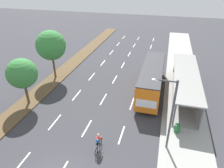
{
  "coord_description": "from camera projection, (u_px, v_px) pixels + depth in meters",
  "views": [
    {
      "loc": [
        6.46,
        -7.56,
        13.32
      ],
      "look_at": [
        0.57,
        13.8,
        1.2
      ],
      "focal_mm": 32.45,
      "sensor_mm": 36.0,
      "label": 1
    }
  ],
  "objects": [
    {
      "name": "median_strip",
      "position": [
        70.0,
        66.0,
        33.11
      ],
      "size": [
        2.6,
        52.0,
        0.12
      ],
      "primitive_type": "cube",
      "color": "brown",
      "rests_on": "ground"
    },
    {
      "name": "sidewalk_right",
      "position": [
        182.0,
        79.0,
        29.01
      ],
      "size": [
        4.5,
        52.0,
        0.15
      ],
      "primitive_type": "cube",
      "color": "#9E9E99",
      "rests_on": "ground"
    },
    {
      "name": "lane_divider_left",
      "position": [
        92.0,
        76.0,
        29.77
      ],
      "size": [
        0.14,
        45.66,
        0.01
      ],
      "color": "white",
      "rests_on": "ground"
    },
    {
      "name": "lane_divider_center",
      "position": [
        115.0,
        79.0,
        28.95
      ],
      "size": [
        0.14,
        45.66,
        0.01
      ],
      "color": "white",
      "rests_on": "ground"
    },
    {
      "name": "lane_divider_right",
      "position": [
        139.0,
        82.0,
        28.13
      ],
      "size": [
        0.14,
        45.66,
        0.01
      ],
      "color": "white",
      "rests_on": "ground"
    },
    {
      "name": "bus_shelter",
      "position": [
        188.0,
        83.0,
        24.16
      ],
      "size": [
        2.9,
        13.59,
        2.86
      ],
      "color": "gray",
      "rests_on": "sidewalk_right"
    },
    {
      "name": "bus",
      "position": [
        152.0,
        76.0,
        25.17
      ],
      "size": [
        2.54,
        11.29,
        3.37
      ],
      "color": "orange",
      "rests_on": "ground"
    },
    {
      "name": "cyclist",
      "position": [
        98.0,
        143.0,
        17.01
      ],
      "size": [
        0.46,
        1.82,
        1.71
      ],
      "color": "black",
      "rests_on": "ground"
    },
    {
      "name": "median_tree_second",
      "position": [
        22.0,
        74.0,
        21.72
      ],
      "size": [
        3.28,
        3.28,
        5.42
      ],
      "color": "brown",
      "rests_on": "median_strip"
    },
    {
      "name": "median_tree_third",
      "position": [
        51.0,
        45.0,
        27.16
      ],
      "size": [
        4.01,
        4.01,
        6.72
      ],
      "color": "brown",
      "rests_on": "median_strip"
    },
    {
      "name": "streetlight",
      "position": [
        170.0,
        111.0,
        15.75
      ],
      "size": [
        1.91,
        0.24,
        6.5
      ],
      "color": "#4C4C51",
      "rests_on": "sidewalk_right"
    },
    {
      "name": "trash_bin",
      "position": [
        177.0,
        128.0,
        18.95
      ],
      "size": [
        0.52,
        0.52,
        0.85
      ],
      "primitive_type": "cylinder",
      "color": "#286B38",
      "rests_on": "sidewalk_right"
    }
  ]
}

